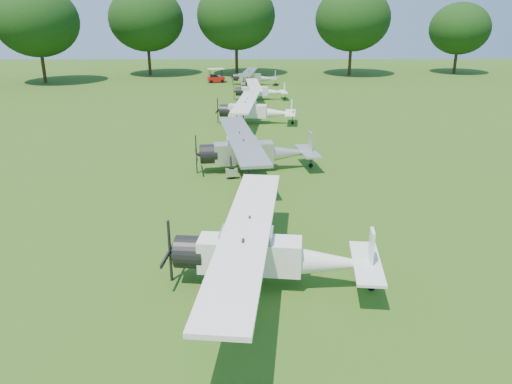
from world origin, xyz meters
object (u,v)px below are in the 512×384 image
(aircraft_3, at_px, (266,250))
(aircraft_7, at_px, (253,76))
(aircraft_6, at_px, (259,90))
(golf_cart, at_px, (216,78))
(aircraft_4, at_px, (253,149))
(aircraft_5, at_px, (253,109))

(aircraft_3, bearing_deg, aircraft_7, 96.42)
(aircraft_3, distance_m, aircraft_6, 37.86)
(aircraft_3, height_order, aircraft_7, aircraft_3)
(aircraft_7, bearing_deg, golf_cart, 163.62)
(aircraft_4, bearing_deg, golf_cart, 88.68)
(aircraft_3, xyz_separation_m, golf_cart, (-5.13, 50.93, -0.77))
(aircraft_7, bearing_deg, aircraft_6, -80.52)
(aircraft_4, xyz_separation_m, aircraft_5, (0.12, 13.04, -0.12))
(aircraft_7, height_order, golf_cart, aircraft_7)
(aircraft_7, bearing_deg, aircraft_5, -83.47)
(aircraft_5, bearing_deg, aircraft_6, 92.68)
(aircraft_4, bearing_deg, aircraft_6, 79.85)
(aircraft_3, height_order, aircraft_6, aircraft_3)
(aircraft_3, distance_m, golf_cart, 51.20)
(aircraft_3, bearing_deg, aircraft_6, 95.70)
(aircraft_6, bearing_deg, aircraft_3, -93.83)
(aircraft_5, relative_size, golf_cart, 4.59)
(aircraft_6, bearing_deg, aircraft_5, -96.36)
(aircraft_4, height_order, golf_cart, aircraft_4)
(aircraft_6, xyz_separation_m, aircraft_7, (-0.53, 10.98, 0.03))
(aircraft_4, bearing_deg, aircraft_7, 81.23)
(aircraft_6, bearing_deg, aircraft_4, -95.06)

